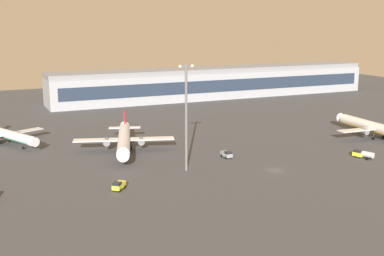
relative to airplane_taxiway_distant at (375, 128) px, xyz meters
name	(u,v)px	position (x,y,z in m)	size (l,w,h in m)	color
ground_plane	(275,170)	(-54.55, -19.21, -3.85)	(416.00, 416.00, 0.00)	#424449
terminal_building	(216,83)	(-7.17, 112.17, 4.24)	(180.90, 22.40, 16.40)	#9EA3AD
airplane_taxiway_distant	(375,128)	(0.00, 0.00, 0.00)	(30.94, 39.75, 10.19)	silver
airplane_mid_apron	(124,139)	(-87.23, 18.51, 0.15)	(31.73, 40.37, 10.60)	white
airplane_far_stand	(6,134)	(-120.91, 44.40, -0.43)	(26.25, 33.21, 9.06)	silver
cargo_loader	(119,185)	(-99.34, -17.41, -2.67)	(4.22, 4.40, 2.25)	yellow
fuel_truck	(363,154)	(-22.99, -19.08, -2.49)	(3.97, 6.64, 2.35)	yellow
maintenance_van	(227,154)	(-60.84, -1.75, -2.67)	(2.20, 4.24, 2.25)	gray
apron_light_west	(186,112)	(-77.38, -8.88, 12.92)	(4.80, 0.90, 29.76)	slate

